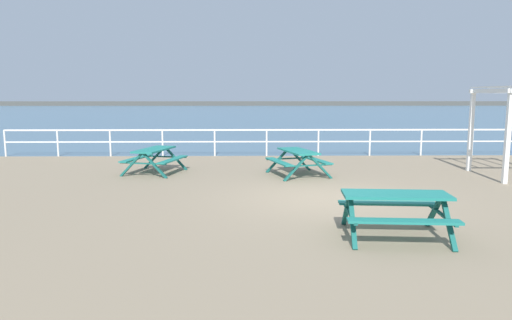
% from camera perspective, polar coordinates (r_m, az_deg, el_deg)
% --- Properties ---
extents(ground_plane, '(30.00, 24.00, 0.20)m').
position_cam_1_polar(ground_plane, '(11.21, 8.28, -5.20)').
color(ground_plane, gray).
extents(sea_band, '(142.00, 90.00, 0.01)m').
position_cam_1_polar(sea_band, '(63.59, 0.62, 5.86)').
color(sea_band, '#476B84').
rests_on(sea_band, ground).
extents(distant_shoreline, '(142.00, 6.00, 1.80)m').
position_cam_1_polar(distant_shoreline, '(106.56, -0.03, 6.75)').
color(distant_shoreline, '#4C4C47').
rests_on(distant_shoreline, ground).
extents(seaward_railing, '(23.07, 0.07, 1.08)m').
position_cam_1_polar(seaward_railing, '(18.68, 4.53, 2.82)').
color(seaward_railing, white).
rests_on(seaward_railing, ground).
extents(picnic_table_near_left, '(1.92, 1.67, 0.80)m').
position_cam_1_polar(picnic_table_near_left, '(8.36, 16.82, -5.22)').
color(picnic_table_near_left, '#1E7A70').
rests_on(picnic_table_near_left, ground).
extents(picnic_table_near_right, '(1.95, 2.15, 0.80)m').
position_cam_1_polar(picnic_table_near_right, '(14.15, 5.20, 0.43)').
color(picnic_table_near_right, '#1E7A70').
rests_on(picnic_table_near_right, ground).
extents(picnic_table_far_left, '(1.90, 2.12, 0.80)m').
position_cam_1_polar(picnic_table_far_left, '(14.86, -12.41, 0.64)').
color(picnic_table_far_left, '#1E7A70').
rests_on(picnic_table_far_left, ground).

